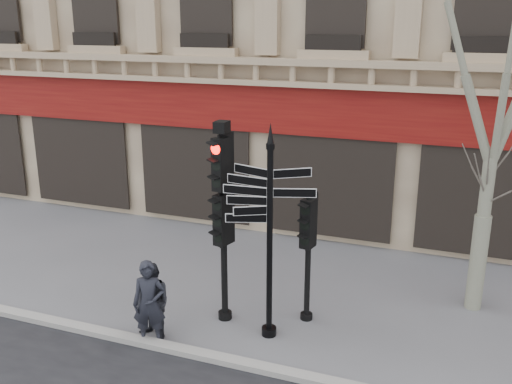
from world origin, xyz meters
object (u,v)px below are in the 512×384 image
at_px(traffic_signal_main, 223,199).
at_px(pedestrian_a, 149,304).
at_px(fingerpost, 270,198).
at_px(traffic_signal_secondary, 309,236).
at_px(pedestrian_b, 152,302).
at_px(plane_tree, 506,35).

bearing_deg(traffic_signal_main, pedestrian_a, -110.42).
bearing_deg(fingerpost, traffic_signal_secondary, 50.58).
bearing_deg(pedestrian_b, traffic_signal_secondary, 52.12).
bearing_deg(fingerpost, pedestrian_a, -159.90).
bearing_deg(traffic_signal_main, fingerpost, -1.04).
height_order(traffic_signal_main, plane_tree, plane_tree).
bearing_deg(pedestrian_a, plane_tree, 11.15).
relative_size(traffic_signal_main, traffic_signal_secondary, 1.57).
xyz_separation_m(traffic_signal_secondary, pedestrian_a, (-2.50, -1.93, -0.98)).
bearing_deg(pedestrian_b, plane_tree, 48.68).
bearing_deg(pedestrian_b, fingerpost, 41.55).
height_order(traffic_signal_secondary, pedestrian_b, traffic_signal_secondary).
relative_size(plane_tree, pedestrian_b, 5.17).
height_order(pedestrian_a, pedestrian_b, pedestrian_a).
height_order(fingerpost, pedestrian_a, fingerpost).
xyz_separation_m(fingerpost, pedestrian_a, (-1.99, -1.07, -1.97)).
distance_m(traffic_signal_main, plane_tree, 6.09).
bearing_deg(pedestrian_a, pedestrian_b, 79.13).
distance_m(fingerpost, pedestrian_b, 3.01).
bearing_deg(fingerpost, traffic_signal_main, 156.65).
relative_size(traffic_signal_main, plane_tree, 0.51).
relative_size(fingerpost, traffic_signal_main, 1.02).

